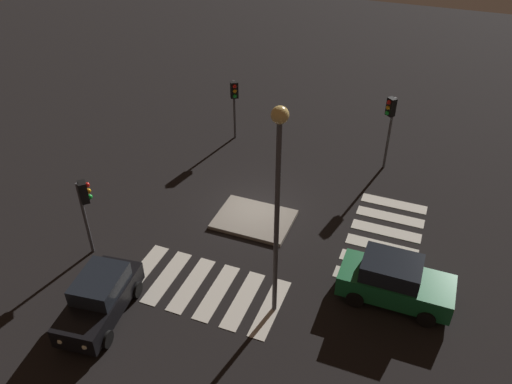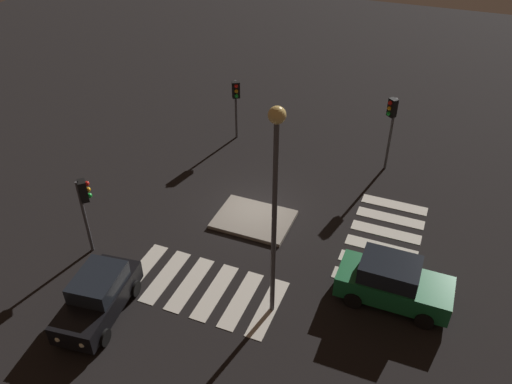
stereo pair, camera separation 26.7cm
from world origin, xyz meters
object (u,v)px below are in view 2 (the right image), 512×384
at_px(street_lamp, 275,187).
at_px(car_green, 393,282).
at_px(car_black, 98,296).
at_px(traffic_island, 254,219).
at_px(traffic_light_south, 84,199).
at_px(traffic_light_west, 236,96).
at_px(traffic_light_north, 391,117).

bearing_deg(street_lamp, car_green, 28.35).
bearing_deg(car_black, street_lamp, 106.17).
relative_size(traffic_island, car_green, 0.81).
bearing_deg(street_lamp, traffic_light_south, 177.79).
bearing_deg(traffic_light_south, car_green, -36.32).
distance_m(car_black, traffic_light_west, 14.66).
xyz_separation_m(traffic_island, street_lamp, (2.75, -4.84, 5.72)).
distance_m(traffic_island, traffic_light_west, 8.55).
distance_m(traffic_island, street_lamp, 7.99).
height_order(car_black, traffic_light_west, traffic_light_west).
bearing_deg(traffic_light_south, traffic_island, -6.83).
bearing_deg(traffic_light_south, street_lamp, -47.12).
height_order(car_green, traffic_light_west, traffic_light_west).
xyz_separation_m(traffic_light_south, street_lamp, (8.51, -0.33, 3.04)).
bearing_deg(car_black, traffic_island, 148.90).
height_order(traffic_light_south, traffic_light_north, traffic_light_north).
bearing_deg(traffic_island, street_lamp, -60.36).
relative_size(car_black, traffic_light_south, 1.16).
bearing_deg(traffic_light_north, traffic_island, 5.59).
bearing_deg(street_lamp, car_black, -156.60).
height_order(traffic_island, traffic_light_west, traffic_light_west).
height_order(car_black, street_lamp, street_lamp).
bearing_deg(car_green, traffic_light_west, 138.66).
relative_size(car_black, street_lamp, 0.49).
distance_m(traffic_island, car_green, 7.43).
bearing_deg(traffic_light_west, car_black, -28.65).
xyz_separation_m(traffic_light_west, street_lamp, (6.76, -11.90, 3.04)).
xyz_separation_m(traffic_island, car_black, (-3.30, -7.46, 0.78)).
xyz_separation_m(car_black, traffic_light_south, (-2.46, 2.95, 1.90)).
bearing_deg(car_green, traffic_light_south, -171.24).
height_order(traffic_light_west, traffic_light_north, traffic_light_north).
xyz_separation_m(traffic_light_south, traffic_light_west, (1.76, 11.57, 0.00)).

